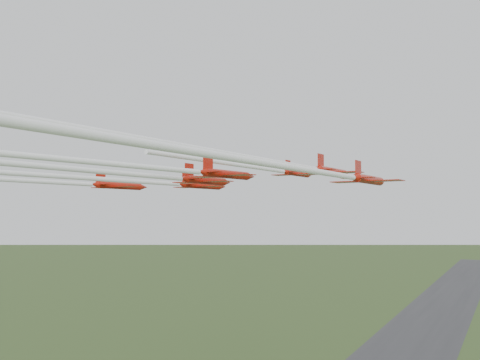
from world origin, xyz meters
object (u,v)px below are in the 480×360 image
at_px(jet_row2_left, 163,183).
at_px(jet_row2_right, 272,162).
at_px(jet_row3_left, 37,181).
at_px(jet_row3_mid, 129,174).
at_px(jet_row3_right, 302,169).
at_px(jet_row4_right, 146,167).
at_px(jet_lead, 271,170).

xyz_separation_m(jet_row2_left, jet_row2_right, (22.93, -10.42, 1.35)).
relative_size(jet_row3_left, jet_row3_mid, 1.05).
height_order(jet_row2_left, jet_row3_right, jet_row2_left).
distance_m(jet_row2_right, jet_row3_right, 15.11).
bearing_deg(jet_row3_right, jet_row4_right, -160.08).
bearing_deg(jet_row2_right, jet_lead, 119.66).
bearing_deg(jet_lead, jet_row2_left, -140.79).
xyz_separation_m(jet_lead, jet_row3_left, (-27.54, -21.93, -2.30)).
height_order(jet_row2_right, jet_row3_mid, jet_row2_right).
height_order(jet_lead, jet_row2_left, jet_lead).
height_order(jet_row3_right, jet_row4_right, jet_row4_right).
distance_m(jet_row2_right, jet_row4_right, 17.32).
distance_m(jet_row3_right, jet_row4_right, 15.11).
relative_size(jet_row3_left, jet_row4_right, 1.24).
height_order(jet_row2_left, jet_row3_mid, jet_row2_left).
xyz_separation_m(jet_lead, jet_row2_right, (8.68, -19.76, -0.89)).
distance_m(jet_row2_left, jet_row4_right, 31.26).
bearing_deg(jet_row3_left, jet_row2_right, 13.15).
relative_size(jet_row3_left, jet_row3_right, 0.95).
xyz_separation_m(jet_row2_right, jet_row3_left, (-36.22, -2.17, -1.41)).
distance_m(jet_lead, jet_row2_left, 17.19).
bearing_deg(jet_row4_right, jet_row3_mid, 147.66).
relative_size(jet_lead, jet_row3_mid, 0.74).
height_order(jet_row2_right, jet_row3_right, jet_row2_right).
xyz_separation_m(jet_row2_right, jet_row3_right, (8.35, -12.41, -2.17)).
height_order(jet_lead, jet_row3_right, jet_lead).
distance_m(jet_row3_mid, jet_row4_right, 11.43).
distance_m(jet_row2_left, jet_row3_mid, 20.38).
xyz_separation_m(jet_row2_left, jet_row3_right, (31.28, -22.83, -0.82)).
xyz_separation_m(jet_row3_right, jet_row4_right, (-14.66, -3.64, 0.51)).
bearing_deg(jet_row2_left, jet_row3_left, -126.02).
bearing_deg(jet_row3_mid, jet_row4_right, -36.79).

